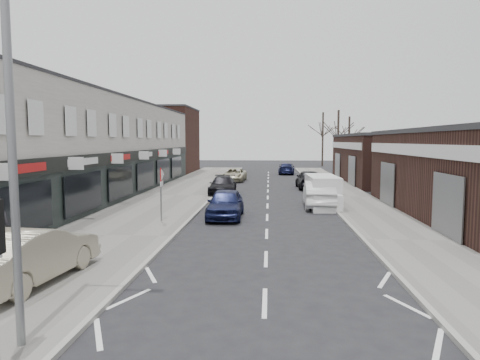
% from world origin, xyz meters
% --- Properties ---
extents(ground, '(160.00, 160.00, 0.00)m').
position_xyz_m(ground, '(0.00, 0.00, 0.00)').
color(ground, black).
rests_on(ground, ground).
extents(pavement_left, '(5.50, 64.00, 0.12)m').
position_xyz_m(pavement_left, '(-6.75, 22.00, 0.06)').
color(pavement_left, slate).
rests_on(pavement_left, ground).
extents(pavement_right, '(3.50, 64.00, 0.12)m').
position_xyz_m(pavement_right, '(5.75, 22.00, 0.06)').
color(pavement_right, slate).
rests_on(pavement_right, ground).
extents(shop_terrace_left, '(8.00, 41.00, 7.10)m').
position_xyz_m(shop_terrace_left, '(-13.50, 19.50, 3.55)').
color(shop_terrace_left, beige).
rests_on(shop_terrace_left, ground).
extents(brick_block_far, '(8.00, 10.00, 8.00)m').
position_xyz_m(brick_block_far, '(-13.50, 45.00, 4.00)').
color(brick_block_far, '#41231B').
rests_on(brick_block_far, ground).
extents(right_unit_far, '(10.00, 16.00, 4.50)m').
position_xyz_m(right_unit_far, '(12.50, 34.00, 2.25)').
color(right_unit_far, '#391E1A').
rests_on(right_unit_far, ground).
extents(tree_far_a, '(3.60, 3.60, 8.00)m').
position_xyz_m(tree_far_a, '(9.00, 48.00, 0.00)').
color(tree_far_a, '#382D26').
rests_on(tree_far_a, ground).
extents(tree_far_b, '(3.60, 3.60, 7.50)m').
position_xyz_m(tree_far_b, '(11.50, 54.00, 0.00)').
color(tree_far_b, '#382D26').
rests_on(tree_far_b, ground).
extents(tree_far_c, '(3.60, 3.60, 8.50)m').
position_xyz_m(tree_far_c, '(8.50, 60.00, 0.00)').
color(tree_far_c, '#382D26').
rests_on(tree_far_c, ground).
extents(street_lamp, '(2.23, 0.22, 8.00)m').
position_xyz_m(street_lamp, '(-4.53, -0.80, 4.62)').
color(street_lamp, slate).
rests_on(street_lamp, pavement_left).
extents(warning_sign, '(0.12, 0.80, 2.70)m').
position_xyz_m(warning_sign, '(-5.16, 12.00, 2.20)').
color(warning_sign, slate).
rests_on(warning_sign, pavement_left).
extents(white_van, '(1.86, 4.94, 1.90)m').
position_xyz_m(white_van, '(3.40, 18.05, 0.90)').
color(white_van, white).
rests_on(white_van, ground).
extents(sedan_on_pavement, '(2.16, 4.87, 1.55)m').
position_xyz_m(sedan_on_pavement, '(-6.55, 2.81, 0.90)').
color(sedan_on_pavement, '#A19881').
rests_on(sedan_on_pavement, pavement_left).
extents(parked_car_left_a, '(1.80, 4.45, 1.51)m').
position_xyz_m(parked_car_left_a, '(-2.20, 13.79, 0.76)').
color(parked_car_left_a, '#141A41').
rests_on(parked_car_left_a, ground).
extents(parked_car_left_b, '(2.06, 4.80, 1.38)m').
position_xyz_m(parked_car_left_b, '(-3.40, 23.47, 0.69)').
color(parked_car_left_b, black).
rests_on(parked_car_left_b, ground).
extents(parked_car_left_c, '(2.41, 4.76, 1.29)m').
position_xyz_m(parked_car_left_c, '(-3.40, 34.09, 0.65)').
color(parked_car_left_c, '#B8B193').
rests_on(parked_car_left_c, ground).
extents(parked_car_right_a, '(1.90, 5.00, 1.63)m').
position_xyz_m(parked_car_right_a, '(3.13, 17.81, 0.81)').
color(parked_car_right_a, silver).
rests_on(parked_car_right_a, ground).
extents(parked_car_right_b, '(2.05, 4.80, 1.62)m').
position_xyz_m(parked_car_right_b, '(3.43, 27.91, 0.81)').
color(parked_car_right_b, black).
rests_on(parked_car_right_b, ground).
extents(parked_car_right_c, '(2.19, 4.75, 1.34)m').
position_xyz_m(parked_car_right_c, '(2.20, 43.72, 0.67)').
color(parked_car_right_c, '#13173C').
rests_on(parked_car_right_c, ground).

